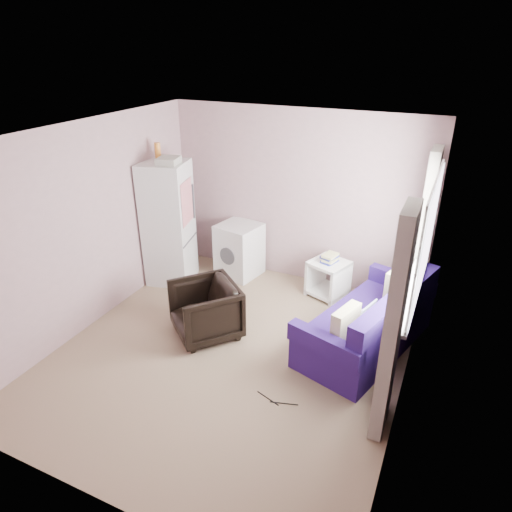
{
  "coord_description": "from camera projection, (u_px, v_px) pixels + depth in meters",
  "views": [
    {
      "loc": [
        2.06,
        -3.79,
        3.33
      ],
      "look_at": [
        0.05,
        0.6,
        1.0
      ],
      "focal_mm": 32.0,
      "sensor_mm": 36.0,
      "label": 1
    }
  ],
  "objects": [
    {
      "name": "armchair",
      "position": [
        205.0,
        308.0,
        5.5
      ],
      "size": [
        1.01,
        1.0,
        0.76
      ],
      "primitive_type": "imported",
      "rotation": [
        0.0,
        0.0,
        -0.71
      ],
      "color": "black",
      "rests_on": "ground"
    },
    {
      "name": "side_table",
      "position": [
        328.0,
        276.0,
        6.38
      ],
      "size": [
        0.6,
        0.6,
        0.65
      ],
      "rotation": [
        0.0,
        0.0,
        -0.34
      ],
      "color": "white",
      "rests_on": "ground"
    },
    {
      "name": "washing_machine",
      "position": [
        239.0,
        249.0,
        6.91
      ],
      "size": [
        0.67,
        0.67,
        0.81
      ],
      "rotation": [
        0.0,
        0.0,
        -0.19
      ],
      "color": "silver",
      "rests_on": "ground"
    },
    {
      "name": "floor_cables",
      "position": [
        276.0,
        401.0,
        4.61
      ],
      "size": [
        0.45,
        0.11,
        0.01
      ],
      "rotation": [
        0.0,
        0.0,
        0.01
      ],
      "color": "black",
      "rests_on": "ground"
    },
    {
      "name": "window_dressing",
      "position": [
        411.0,
        273.0,
        4.75
      ],
      "size": [
        0.17,
        2.62,
        2.18
      ],
      "color": "white",
      "rests_on": "ground"
    },
    {
      "name": "fridge",
      "position": [
        168.0,
        223.0,
        6.56
      ],
      "size": [
        0.75,
        0.74,
        2.04
      ],
      "rotation": [
        0.0,
        0.0,
        0.23
      ],
      "color": "silver",
      "rests_on": "ground"
    },
    {
      "name": "sofa",
      "position": [
        370.0,
        325.0,
        5.28
      ],
      "size": [
        1.37,
        2.07,
        0.85
      ],
      "rotation": [
        0.0,
        0.0,
        -0.29
      ],
      "color": "navy",
      "rests_on": "ground"
    },
    {
      "name": "room",
      "position": [
        230.0,
        256.0,
        4.78
      ],
      "size": [
        3.84,
        4.24,
        2.54
      ],
      "color": "#90785E",
      "rests_on": "ground"
    }
  ]
}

